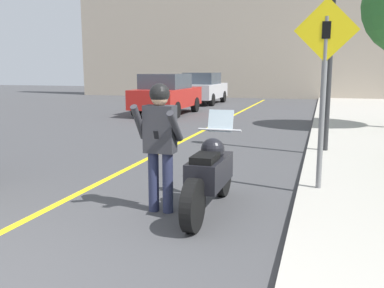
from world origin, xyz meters
name	(u,v)px	position (x,y,z in m)	size (l,w,h in m)	color
road_center_line	(154,155)	(-0.60, 6.00, 0.00)	(0.12, 36.00, 0.01)	yellow
building_backdrop	(280,21)	(0.00, 26.00, 4.89)	(28.00, 1.20, 9.79)	#B2A38E
motorcycle	(210,174)	(1.52, 2.78, 0.51)	(0.62, 2.16, 1.30)	black
person_biker	(160,135)	(0.90, 2.55, 1.04)	(0.59, 0.47, 1.70)	#282D4C
crossing_sign	(324,76)	(2.89, 3.99, 1.77)	(0.91, 0.08, 2.77)	slate
traffic_light	(332,22)	(2.99, 7.20, 2.86)	(0.26, 0.30, 3.98)	#2D2D30
parked_car_red	(167,94)	(-3.36, 14.25, 0.86)	(1.88, 4.20, 1.68)	black
parked_car_silver	(203,88)	(-3.43, 20.06, 0.86)	(1.88, 4.20, 1.68)	black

